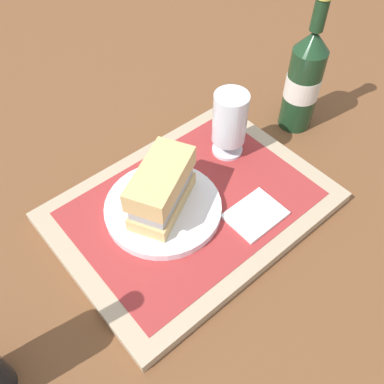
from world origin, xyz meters
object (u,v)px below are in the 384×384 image
plate (163,208)px  sandwich (162,186)px  beer_glass (230,121)px  beer_bottle (304,80)px

plate → sandwich: sandwich is taller
beer_glass → beer_bottle: (0.17, -0.02, 0.01)m
plate → beer_glass: 0.19m
plate → sandwich: (0.00, 0.00, 0.05)m
sandwich → beer_bottle: (0.34, 0.02, 0.03)m
beer_glass → beer_bottle: beer_bottle is taller
sandwich → beer_bottle: bearing=-25.7°
plate → beer_bottle: (0.35, 0.02, 0.08)m
beer_glass → beer_bottle: size_ratio=0.47×
beer_glass → plate: bearing=-169.4°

